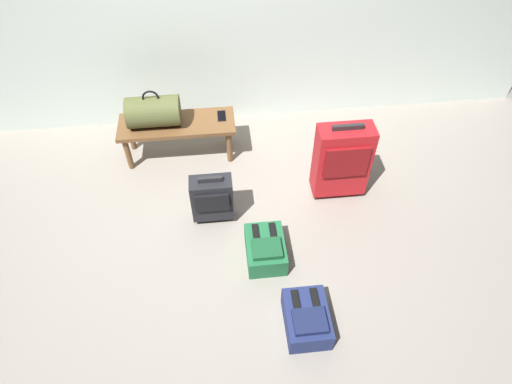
% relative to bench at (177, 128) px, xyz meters
% --- Properties ---
extents(ground_plane, '(6.60, 6.60, 0.00)m').
position_rel_bench_xyz_m(ground_plane, '(0.39, -1.04, -0.31)').
color(ground_plane, gray).
extents(bench, '(1.00, 0.36, 0.37)m').
position_rel_bench_xyz_m(bench, '(0.00, 0.00, 0.00)').
color(bench, brown).
rests_on(bench, ground).
extents(duffel_bag_olive, '(0.44, 0.26, 0.34)m').
position_rel_bench_xyz_m(duffel_bag_olive, '(-0.17, -0.00, 0.19)').
color(duffel_bag_olive, '#51562D').
rests_on(duffel_bag_olive, bench).
extents(cell_phone, '(0.07, 0.14, 0.01)m').
position_rel_bench_xyz_m(cell_phone, '(0.39, 0.05, 0.06)').
color(cell_phone, black).
rests_on(cell_phone, bench).
extents(suitcase_upright_red, '(0.43, 0.22, 0.72)m').
position_rel_bench_xyz_m(suitcase_upright_red, '(1.30, -0.61, 0.06)').
color(suitcase_upright_red, red).
rests_on(suitcase_upright_red, ground).
extents(suitcase_small_charcoal, '(0.32, 0.19, 0.46)m').
position_rel_bench_xyz_m(suitcase_small_charcoal, '(0.27, -0.79, -0.07)').
color(suitcase_small_charcoal, black).
rests_on(suitcase_small_charcoal, ground).
extents(backpack_navy, '(0.28, 0.38, 0.21)m').
position_rel_bench_xyz_m(backpack_navy, '(0.83, -1.77, -0.22)').
color(backpack_navy, navy).
rests_on(backpack_navy, ground).
extents(backpack_green, '(0.28, 0.38, 0.21)m').
position_rel_bench_xyz_m(backpack_green, '(0.63, -1.20, -0.22)').
color(backpack_green, '#1E6038').
rests_on(backpack_green, ground).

